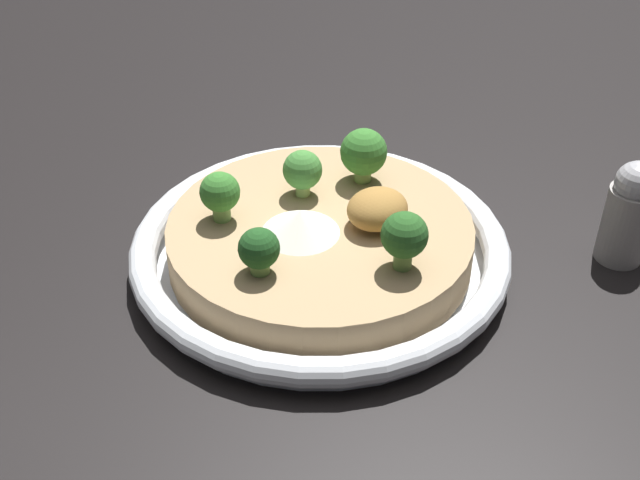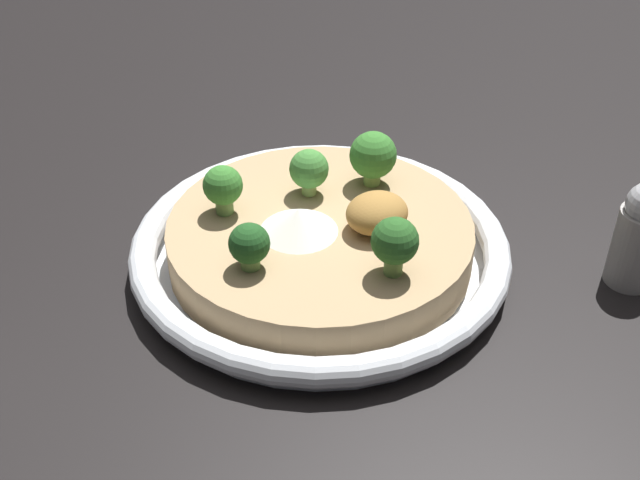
# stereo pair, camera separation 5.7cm
# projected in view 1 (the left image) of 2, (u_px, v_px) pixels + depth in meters

# --- Properties ---
(ground_plane) EXTENTS (6.00, 6.00, 0.00)m
(ground_plane) POSITION_uv_depth(u_px,v_px,m) (320.00, 263.00, 0.58)
(ground_plane) COLOR black
(risotto_bowl) EXTENTS (0.27, 0.27, 0.04)m
(risotto_bowl) POSITION_uv_depth(u_px,v_px,m) (320.00, 245.00, 0.57)
(risotto_bowl) COLOR silver
(risotto_bowl) RESTS_ON ground_plane
(cheese_sprinkle) EXTENTS (0.05, 0.05, 0.02)m
(cheese_sprinkle) POSITION_uv_depth(u_px,v_px,m) (304.00, 224.00, 0.54)
(cheese_sprinkle) COLOR white
(cheese_sprinkle) RESTS_ON risotto_bowl
(crispy_onion_garnish) EXTENTS (0.04, 0.04, 0.03)m
(crispy_onion_garnish) POSITION_uv_depth(u_px,v_px,m) (377.00, 209.00, 0.55)
(crispy_onion_garnish) COLOR #A37538
(crispy_onion_garnish) RESTS_ON risotto_bowl
(broccoli_back_right) EXTENTS (0.03, 0.03, 0.04)m
(broccoli_back_right) POSITION_uv_depth(u_px,v_px,m) (302.00, 171.00, 0.58)
(broccoli_back_right) COLOR #84A856
(broccoli_back_right) RESTS_ON risotto_bowl
(broccoli_back_left) EXTENTS (0.03, 0.03, 0.04)m
(broccoli_back_left) POSITION_uv_depth(u_px,v_px,m) (220.00, 194.00, 0.55)
(broccoli_back_left) COLOR #668E47
(broccoli_back_left) RESTS_ON risotto_bowl
(broccoli_front_right) EXTENTS (0.03, 0.03, 0.04)m
(broccoli_front_right) POSITION_uv_depth(u_px,v_px,m) (404.00, 237.00, 0.51)
(broccoli_front_right) COLOR #668E47
(broccoli_front_right) RESTS_ON risotto_bowl
(broccoli_left) EXTENTS (0.03, 0.03, 0.03)m
(broccoli_left) POSITION_uv_depth(u_px,v_px,m) (259.00, 250.00, 0.50)
(broccoli_left) COLOR #668E47
(broccoli_left) RESTS_ON risotto_bowl
(broccoli_right) EXTENTS (0.04, 0.04, 0.04)m
(broccoli_right) POSITION_uv_depth(u_px,v_px,m) (364.00, 153.00, 0.59)
(broccoli_right) COLOR #759E4C
(broccoli_right) RESTS_ON risotto_bowl
(pepper_shaker) EXTENTS (0.03, 0.03, 0.08)m
(pepper_shaker) POSITION_uv_depth(u_px,v_px,m) (629.00, 212.00, 0.56)
(pepper_shaker) COLOR #9E9993
(pepper_shaker) RESTS_ON ground_plane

